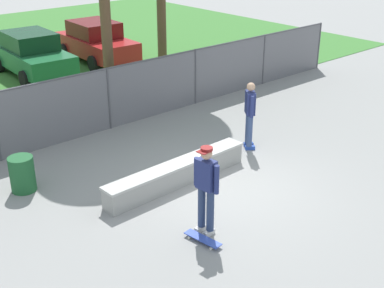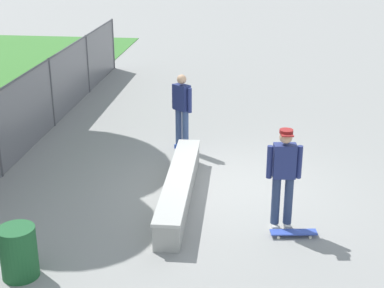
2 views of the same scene
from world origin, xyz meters
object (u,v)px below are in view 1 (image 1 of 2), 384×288
object	(u,v)px
skateboard	(203,239)
car_red	(96,41)
concrete_ledge	(178,173)
car_green	(32,54)
trash_bin	(22,174)
bystander	(250,113)
skateboarder	(206,186)

from	to	relation	value
skateboard	car_red	distance (m)	14.04
concrete_ledge	car_red	size ratio (longest dim) A/B	0.92
concrete_ledge	skateboard	distance (m)	2.43
concrete_ledge	car_green	distance (m)	10.61
car_red	trash_bin	distance (m)	11.33
car_green	bystander	world-z (taller)	bystander
car_green	trash_bin	bearing A→B (deg)	-116.93
car_green	trash_bin	xyz separation A→B (m)	(-4.29, -8.44, -0.43)
skateboard	car_green	size ratio (longest dim) A/B	0.19
skateboard	bystander	world-z (taller)	bystander
concrete_ledge	skateboarder	size ratio (longest dim) A/B	2.13
skateboard	car_green	bearing A→B (deg)	78.34
concrete_ledge	skateboarder	world-z (taller)	skateboarder
concrete_ledge	car_green	bearing A→B (deg)	82.07
trash_bin	car_green	bearing A→B (deg)	63.07
concrete_ledge	car_red	distance (m)	11.63
bystander	skateboard	bearing A→B (deg)	-147.69
skateboarder	trash_bin	size ratio (longest dim) A/B	2.24
skateboarder	car_green	distance (m)	12.63
bystander	trash_bin	size ratio (longest dim) A/B	2.21
skateboard	bystander	distance (m)	4.66
bystander	skateboarder	bearing A→B (deg)	-148.18
skateboarder	trash_bin	bearing A→B (deg)	116.22
skateboarder	bystander	bearing A→B (deg)	31.82
concrete_ledge	car_red	world-z (taller)	car_red
car_red	bystander	distance (m)	10.56
skateboarder	car_red	xyz separation A→B (m)	(5.32, 12.64, -0.19)
trash_bin	concrete_ledge	bearing A→B (deg)	-35.96
trash_bin	bystander	bearing A→B (deg)	-17.45
skateboarder	car_green	world-z (taller)	skateboarder
skateboarder	skateboard	distance (m)	1.02
skateboard	bystander	size ratio (longest dim) A/B	0.45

